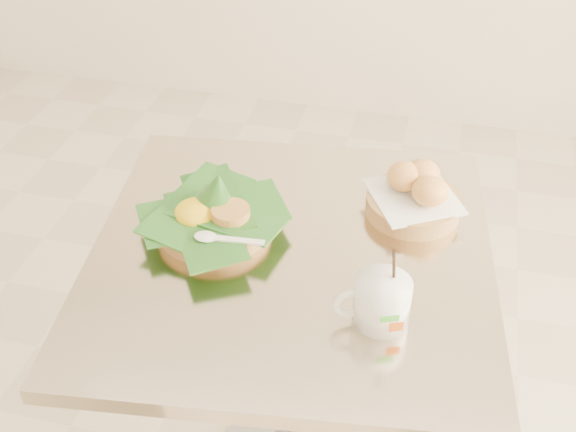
% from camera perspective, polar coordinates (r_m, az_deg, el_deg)
% --- Properties ---
extents(cafe_table, '(0.78, 0.78, 0.75)m').
position_cam_1_polar(cafe_table, '(1.42, 0.23, -9.53)').
color(cafe_table, gray).
rests_on(cafe_table, floor).
extents(rice_basket, '(0.26, 0.26, 0.13)m').
position_cam_1_polar(rice_basket, '(1.30, -5.94, 0.24)').
color(rice_basket, '#B17F4C').
rests_on(rice_basket, cafe_table).
extents(bread_basket, '(0.20, 0.20, 0.09)m').
position_cam_1_polar(bread_basket, '(1.36, 10.01, 1.63)').
color(bread_basket, '#B17F4C').
rests_on(bread_basket, cafe_table).
extents(coffee_mug, '(0.12, 0.09, 0.15)m').
position_cam_1_polar(coffee_mug, '(1.13, 7.32, -6.63)').
color(coffee_mug, white).
rests_on(coffee_mug, cafe_table).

